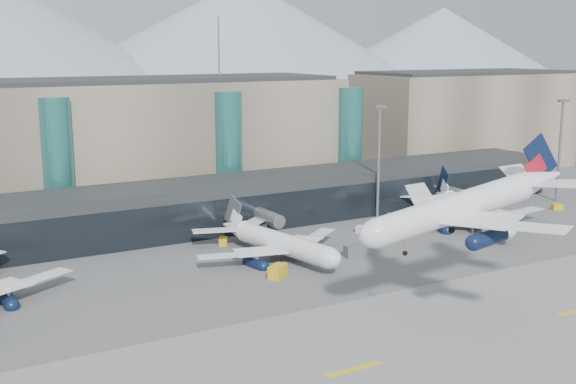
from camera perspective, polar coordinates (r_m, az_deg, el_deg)
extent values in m
plane|color=#515154|center=(112.40, 9.33, -8.67)|extent=(900.00, 900.00, 0.00)
cube|color=slate|center=(102.01, 14.70, -11.02)|extent=(400.00, 40.00, 0.04)
cube|color=gold|center=(90.13, 5.25, -13.75)|extent=(8.00, 1.00, 0.02)
cube|color=black|center=(158.50, -3.83, -0.76)|extent=(170.00, 18.00, 10.00)
cube|color=black|center=(150.93, -2.35, -1.75)|extent=(170.00, 0.40, 8.00)
cylinder|color=slate|center=(149.07, -1.99, -1.83)|extent=(2.80, 14.00, 2.80)
cube|color=slate|center=(149.79, -1.98, -2.95)|extent=(1.20, 1.20, 2.40)
cylinder|color=slate|center=(177.27, 12.49, 0.03)|extent=(2.80, 14.00, 2.80)
cube|color=slate|center=(177.87, 12.45, -0.91)|extent=(1.20, 1.20, 2.40)
cube|color=gray|center=(178.32, -15.68, 3.46)|extent=(130.00, 30.00, 30.00)
cube|color=black|center=(176.96, -15.95, 8.44)|extent=(123.50, 28.00, 1.00)
cube|color=gray|center=(237.24, 13.79, 5.43)|extent=(70.00, 30.00, 30.00)
cube|color=black|center=(236.22, 13.97, 9.17)|extent=(66.50, 28.00, 1.00)
cylinder|color=#276E6B|center=(160.83, -17.72, 2.17)|extent=(6.40, 6.40, 28.00)
cylinder|color=#276E6B|center=(173.28, -4.68, 3.30)|extent=(6.40, 6.40, 28.00)
cylinder|color=#276E6B|center=(190.51, 4.93, 4.03)|extent=(6.40, 6.40, 28.00)
cylinder|color=slate|center=(188.21, -5.49, 11.25)|extent=(0.40, 0.40, 16.00)
cone|color=gray|center=(514.54, -3.43, 11.83)|extent=(340.00, 340.00, 85.00)
cone|color=gray|center=(615.52, 12.07, 10.83)|extent=(300.00, 300.00, 70.00)
cylinder|color=slate|center=(164.03, 7.17, 2.26)|extent=(0.70, 0.70, 25.00)
cube|color=slate|center=(162.51, 7.28, 6.72)|extent=(3.00, 1.20, 0.60)
cylinder|color=slate|center=(192.60, 20.67, 2.96)|extent=(0.70, 0.70, 25.00)
cube|color=slate|center=(191.31, 20.94, 6.76)|extent=(3.00, 1.20, 0.60)
cylinder|color=silver|center=(102.77, 13.80, -0.32)|extent=(24.55, 6.22, 4.02)
ellipsoid|color=silver|center=(95.86, 8.07, -0.93)|extent=(5.98, 4.52, 4.02)
cone|color=silver|center=(112.92, 20.07, 0.46)|extent=(7.28, 4.64, 4.02)
cube|color=silver|center=(97.55, 17.72, -1.55)|extent=(11.42, 18.32, 0.20)
cylinder|color=#0B1734|center=(98.62, 16.24, -2.55)|extent=(5.04, 2.65, 2.21)
cube|color=silver|center=(110.70, 11.74, 0.25)|extent=(13.83, 17.96, 0.20)
cylinder|color=#0B1734|center=(108.66, 11.75, -1.06)|extent=(5.04, 2.65, 2.21)
cube|color=silver|center=(116.34, 18.42, 0.97)|extent=(7.84, 9.45, 0.16)
cube|color=#0B1734|center=(112.64, 20.30, 2.08)|extent=(6.01, 0.79, 7.08)
cube|color=maroon|center=(112.10, 19.88, 1.44)|extent=(4.03, 0.65, 3.87)
cylinder|color=slate|center=(98.40, 9.82, -2.23)|extent=(0.16, 0.16, 3.22)
cylinder|color=black|center=(98.74, 9.80, -3.02)|extent=(0.73, 0.32, 0.71)
cylinder|color=black|center=(102.46, 14.99, -2.72)|extent=(0.95, 0.44, 0.92)
cylinder|color=black|center=(106.11, 13.34, -2.16)|extent=(0.95, 0.44, 0.92)
cube|color=silver|center=(121.02, -20.68, -5.85)|extent=(18.68, 13.66, 0.21)
cylinder|color=#0B1734|center=(119.93, -21.48, -7.12)|extent=(2.50, 5.11, 2.28)
cylinder|color=silver|center=(132.77, -0.94, -3.44)|extent=(8.31, 23.61, 3.86)
ellipsoid|color=silver|center=(124.35, 2.50, -4.47)|extent=(4.84, 6.05, 3.86)
cone|color=silver|center=(144.21, -4.76, -2.20)|extent=(5.08, 7.28, 3.86)
cube|color=silver|center=(139.42, 1.25, -2.99)|extent=(16.77, 14.39, 0.19)
cylinder|color=#0B1734|center=(137.68, 1.00, -4.02)|extent=(2.99, 4.98, 2.12)
cube|color=silver|center=(146.86, -3.29, -1.85)|extent=(8.81, 8.05, 0.15)
cube|color=silver|center=(129.25, -4.26, -4.17)|extent=(17.51, 9.47, 0.19)
cylinder|color=#0B1734|center=(129.92, -3.19, -4.98)|extent=(2.99, 4.98, 2.12)
cube|color=silver|center=(141.56, -6.29, -2.40)|extent=(9.25, 5.69, 0.15)
cube|color=slate|center=(143.78, -4.86, -0.98)|extent=(1.35, 5.70, 6.80)
cube|color=silver|center=(143.24, -4.61, -1.49)|extent=(1.01, 3.84, 3.72)
cylinder|color=slate|center=(127.52, 1.42, -5.24)|extent=(0.16, 0.16, 3.09)
cylinder|color=black|center=(127.91, 1.41, -5.82)|extent=(0.37, 0.72, 0.69)
cylinder|color=black|center=(135.97, -0.46, -4.77)|extent=(0.51, 0.93, 0.88)
cylinder|color=black|center=(133.15, -1.98, -5.12)|extent=(0.51, 0.93, 0.88)
cylinder|color=silver|center=(160.38, 14.19, -0.99)|extent=(12.49, 26.32, 4.36)
ellipsoid|color=silver|center=(148.90, 16.33, -2.05)|extent=(6.07, 7.17, 4.36)
cone|color=silver|center=(175.44, 11.87, 0.23)|extent=(6.52, 8.51, 4.36)
cube|color=silver|center=(166.32, 16.84, -0.95)|extent=(19.38, 8.46, 0.22)
cylinder|color=#0B1734|center=(164.46, 16.34, -1.85)|extent=(3.94, 5.75, 2.40)
cube|color=silver|center=(177.49, 13.44, 0.36)|extent=(10.25, 5.31, 0.17)
cube|color=silver|center=(158.50, 10.82, -1.25)|extent=(18.02, 17.57, 0.22)
cylinder|color=#0B1734|center=(158.49, 11.74, -2.12)|extent=(3.94, 5.75, 2.40)
cube|color=silver|center=(173.44, 10.27, 0.24)|extent=(9.45, 9.67, 0.17)
cube|color=#0B1734|center=(175.15, 11.87, 1.38)|extent=(2.32, 6.25, 7.67)
cube|color=silver|center=(174.36, 11.99, 0.89)|extent=(1.67, 4.22, 4.19)
cylinder|color=slate|center=(152.96, 15.59, -2.75)|extent=(0.18, 0.18, 3.49)
cylinder|color=black|center=(153.33, 15.56, -3.30)|extent=(0.51, 0.82, 0.77)
cylinder|color=black|center=(163.44, 14.78, -2.36)|extent=(0.68, 1.07, 0.99)
cylinder|color=black|center=(161.26, 13.11, -2.46)|extent=(0.68, 1.07, 0.99)
cube|color=gold|center=(142.75, -5.13, -3.90)|extent=(2.60, 2.99, 1.47)
cube|color=#4E4E53|center=(134.84, 5.32, -4.66)|extent=(4.23, 2.62, 2.21)
cube|color=silver|center=(168.05, 10.91, -1.69)|extent=(2.45, 3.28, 1.67)
cube|color=gold|center=(184.04, 20.49, -1.12)|extent=(2.87, 2.15, 1.45)
cube|color=silver|center=(151.80, 5.93, -2.98)|extent=(2.40, 3.00, 1.53)
cube|color=gold|center=(122.49, -0.82, -6.29)|extent=(4.31, 3.93, 2.13)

